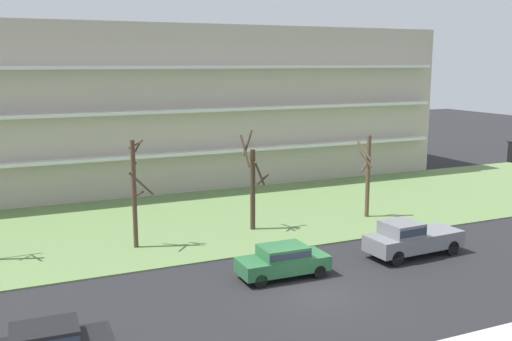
# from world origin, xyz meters

# --- Properties ---
(ground) EXTENTS (160.00, 160.00, 0.00)m
(ground) POSITION_xyz_m (0.00, 0.00, 0.00)
(ground) COLOR #232326
(grass_lawn_strip) EXTENTS (80.00, 16.00, 0.08)m
(grass_lawn_strip) POSITION_xyz_m (0.00, 14.00, 0.04)
(grass_lawn_strip) COLOR #66844C
(grass_lawn_strip) RESTS_ON ground
(apartment_building) EXTENTS (49.64, 13.24, 13.10)m
(apartment_building) POSITION_xyz_m (0.00, 28.14, 6.55)
(apartment_building) COLOR #B2A899
(apartment_building) RESTS_ON ground
(tree_left) EXTENTS (1.49, 1.64, 6.09)m
(tree_left) POSITION_xyz_m (-5.84, 9.82, 3.25)
(tree_left) COLOR #4C3828
(tree_left) RESTS_ON ground
(tree_center) EXTENTS (1.42, 1.52, 6.16)m
(tree_center) POSITION_xyz_m (1.51, 10.44, 2.92)
(tree_center) COLOR #423023
(tree_center) RESTS_ON ground
(tree_right) EXTENTS (1.02, 1.14, 5.53)m
(tree_right) POSITION_xyz_m (9.59, 10.03, 2.92)
(tree_right) COLOR brown
(tree_right) RESTS_ON ground
(sedan_green_near_left) EXTENTS (4.43, 1.87, 1.57)m
(sedan_green_near_left) POSITION_xyz_m (-0.47, 2.50, 0.87)
(sedan_green_near_left) COLOR #2D6B3D
(sedan_green_near_left) RESTS_ON ground
(pickup_gray_center_right) EXTENTS (5.49, 2.25, 1.95)m
(pickup_gray_center_right) POSITION_xyz_m (7.13, 2.49, 1.02)
(pickup_gray_center_right) COLOR slate
(pickup_gray_center_right) RESTS_ON ground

